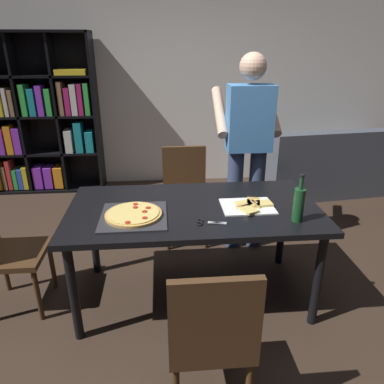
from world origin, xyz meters
TOP-DOWN VIEW (x-y plane):
  - ground_plane at (0.00, 0.00)m, footprint 12.00×12.00m
  - back_wall at (0.00, 2.60)m, footprint 6.40×0.10m
  - dining_table at (0.00, 0.00)m, footprint 1.75×0.91m
  - chair_near_camera at (-0.00, -0.94)m, footprint 0.42×0.42m
  - chair_far_side at (0.00, 0.94)m, footprint 0.42×0.42m
  - couch at (1.91, 1.99)m, footprint 1.78×1.03m
  - bookshelf at (-1.72, 2.38)m, footprint 1.40×0.35m
  - person_serving_pizza at (0.54, 0.72)m, footprint 0.55×0.54m
  - pepperoni_pizza_on_tray at (-0.41, -0.13)m, footprint 0.43×0.43m
  - pizza_slices_on_towel at (0.39, -0.04)m, footprint 0.36×0.30m
  - wine_bottle at (0.64, -0.27)m, footprint 0.07×0.07m
  - kitchen_scissors at (0.06, -0.25)m, footprint 0.20×0.09m

SIDE VIEW (x-z plane):
  - ground_plane at x=0.00m, z-range 0.00..0.00m
  - couch at x=1.91m, z-range -0.12..0.73m
  - chair_near_camera at x=0.00m, z-range 0.06..0.96m
  - chair_far_side at x=0.00m, z-range 0.06..0.96m
  - dining_table at x=0.00m, z-range 0.30..1.05m
  - kitchen_scissors at x=0.06m, z-range 0.75..0.76m
  - pizza_slices_on_towel at x=0.39m, z-range 0.75..0.78m
  - pepperoni_pizza_on_tray at x=-0.41m, z-range 0.75..0.78m
  - wine_bottle at x=0.64m, z-range 0.71..1.03m
  - bookshelf at x=-1.72m, z-range -0.08..1.87m
  - person_serving_pizza at x=0.54m, z-range 0.12..1.87m
  - back_wall at x=0.00m, z-range 0.00..2.80m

